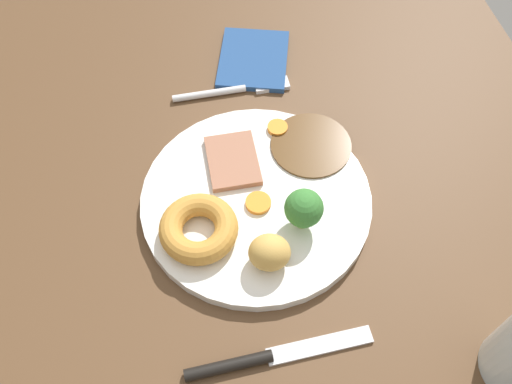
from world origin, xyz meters
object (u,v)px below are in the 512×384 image
object	(u,v)px
carrot_coin_front	(258,203)
broccoli_floret	(304,209)
carrot_coin_back	(278,128)
fork	(235,90)
knife	(263,358)
dinner_plate	(256,200)
yorkshire_pudding	(199,229)
folded_napkin	(253,59)
roast_potato_left	(270,252)
meat_slice_main	(230,161)

from	to	relation	value
carrot_coin_front	broccoli_floret	distance (cm)	5.92
carrot_coin_back	fork	xyz separation A→B (cm)	(-8.29, -3.69, -1.29)
knife	broccoli_floret	bearing A→B (deg)	60.24
dinner_plate	carrot_coin_front	distance (cm)	1.38
knife	yorkshire_pudding	bearing A→B (deg)	104.33
broccoli_floret	fork	bearing A→B (deg)	-171.08
yorkshire_pudding	folded_napkin	xyz separation A→B (cm)	(-25.64, 11.09, -2.25)
carrot_coin_front	carrot_coin_back	world-z (taller)	same
roast_potato_left	carrot_coin_back	bearing A→B (deg)	164.32
yorkshire_pudding	roast_potato_left	world-z (taller)	roast_potato_left
carrot_coin_front	knife	size ratio (longest dim) A/B	0.15
broccoli_floret	knife	size ratio (longest dim) A/B	0.28
carrot_coin_front	fork	size ratio (longest dim) A/B	0.19
yorkshire_pudding	knife	size ratio (longest dim) A/B	0.45
roast_potato_left	carrot_coin_front	world-z (taller)	roast_potato_left
yorkshire_pudding	carrot_coin_back	size ratio (longest dim) A/B	3.44
meat_slice_main	folded_napkin	world-z (taller)	meat_slice_main
yorkshire_pudding	carrot_coin_front	distance (cm)	7.39
carrot_coin_front	carrot_coin_back	size ratio (longest dim) A/B	1.16
meat_slice_main	carrot_coin_back	distance (cm)	7.56
knife	folded_napkin	world-z (taller)	knife
meat_slice_main	yorkshire_pudding	distance (cm)	9.86
roast_potato_left	folded_napkin	world-z (taller)	roast_potato_left
carrot_coin_back	dinner_plate	bearing A→B (deg)	-26.68
folded_napkin	broccoli_floret	bearing A→B (deg)	-0.11
carrot_coin_back	knife	distance (cm)	27.40
carrot_coin_front	folded_napkin	distance (cm)	23.61
meat_slice_main	yorkshire_pudding	xyz separation A→B (cm)	(8.56, -4.82, 0.85)
carrot_coin_front	yorkshire_pudding	bearing A→B (deg)	-70.56
yorkshire_pudding	broccoli_floret	distance (cm)	11.20
dinner_plate	carrot_coin_back	bearing A→B (deg)	153.32
dinner_plate	folded_napkin	bearing A→B (deg)	169.22
broccoli_floret	yorkshire_pudding	bearing A→B (deg)	-94.36
yorkshire_pudding	folded_napkin	distance (cm)	28.03
folded_napkin	yorkshire_pudding	bearing A→B (deg)	-23.38
carrot_coin_back	folded_napkin	distance (cm)	13.34
roast_potato_left	knife	size ratio (longest dim) A/B	0.23
dinner_plate	carrot_coin_back	distance (cm)	10.06
dinner_plate	carrot_coin_front	size ratio (longest dim) A/B	9.10
carrot_coin_back	broccoli_floret	distance (cm)	13.48
meat_slice_main	broccoli_floret	distance (cm)	11.56
meat_slice_main	roast_potato_left	world-z (taller)	roast_potato_left
carrot_coin_back	folded_napkin	world-z (taller)	carrot_coin_back
folded_napkin	dinner_plate	bearing A→B (deg)	-10.78
knife	folded_napkin	bearing A→B (deg)	78.41
carrot_coin_front	fork	bearing A→B (deg)	177.62
carrot_coin_back	broccoli_floret	size ratio (longest dim) A/B	0.47
broccoli_floret	carrot_coin_back	bearing A→B (deg)	178.65
knife	folded_napkin	size ratio (longest dim) A/B	1.68
broccoli_floret	folded_napkin	distance (cm)	26.78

